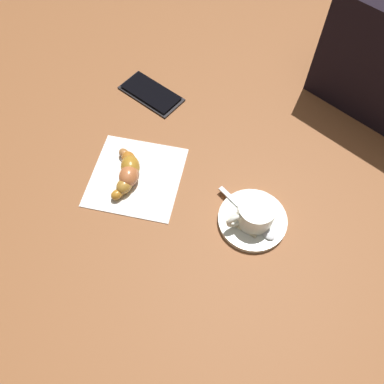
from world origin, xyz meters
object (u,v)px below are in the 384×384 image
at_px(teaspoon, 255,221).
at_px(croissant, 128,172).
at_px(napkin, 136,177).
at_px(cell_phone, 151,93).
at_px(espresso_cup, 255,213).
at_px(sugar_packet, 243,225).
at_px(saucer, 252,220).

bearing_deg(teaspoon, croissant, 177.01).
bearing_deg(napkin, cell_phone, 105.71).
bearing_deg(cell_phone, espresso_cup, -37.01).
bearing_deg(cell_phone, croissant, -77.56).
relative_size(espresso_cup, sugar_packet, 1.30).
distance_m(sugar_packet, cell_phone, 0.38).
relative_size(espresso_cup, cell_phone, 0.49).
height_order(croissant, cell_phone, croissant).
relative_size(saucer, croissant, 1.05).
xyz_separation_m(saucer, cell_phone, (-0.30, 0.23, -0.00)).
relative_size(teaspoon, cell_phone, 0.82).
distance_m(saucer, sugar_packet, 0.03).
height_order(teaspoon, croissant, croissant).
bearing_deg(saucer, cell_phone, 143.03).
height_order(espresso_cup, napkin, espresso_cup).
bearing_deg(saucer, croissant, 178.10).
bearing_deg(croissant, saucer, -1.90).
bearing_deg(napkin, saucer, -2.78).
xyz_separation_m(espresso_cup, napkin, (-0.24, 0.01, -0.03)).
bearing_deg(croissant, sugar_packet, -6.78).
distance_m(teaspoon, sugar_packet, 0.02).
height_order(teaspoon, cell_phone, teaspoon).
bearing_deg(sugar_packet, cell_phone, 152.26).
relative_size(teaspoon, croissant, 1.08).
height_order(sugar_packet, napkin, sugar_packet).
xyz_separation_m(napkin, cell_phone, (-0.06, 0.22, 0.00)).
bearing_deg(cell_phone, sugar_packet, -40.50).
xyz_separation_m(saucer, croissant, (-0.25, 0.01, 0.01)).
xyz_separation_m(saucer, teaspoon, (0.01, -0.01, 0.01)).
bearing_deg(napkin, teaspoon, -3.90).
xyz_separation_m(sugar_packet, napkin, (-0.23, 0.03, -0.01)).
xyz_separation_m(teaspoon, cell_phone, (-0.31, 0.23, -0.01)).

